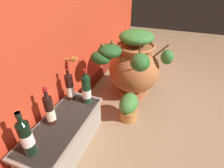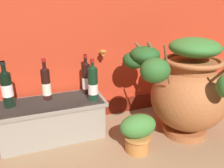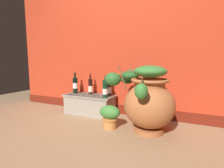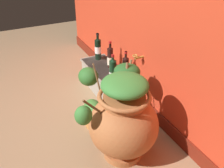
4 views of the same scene
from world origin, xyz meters
name	(u,v)px [view 2 (image 2 of 4)]	position (x,y,z in m)	size (l,w,h in m)	color
terracotta_urn	(186,90)	(0.42, 0.57, 0.39)	(0.80, 0.78, 0.80)	#B26638
stone_ledge	(53,118)	(-0.59, 0.89, 0.17)	(0.82, 0.34, 0.31)	#9E9384
wine_bottle_left	(46,83)	(-0.61, 0.96, 0.44)	(0.07, 0.07, 0.33)	black
wine_bottle_middle	(86,78)	(-0.28, 0.98, 0.44)	(0.07, 0.07, 0.33)	black
wine_bottle_right	(93,83)	(-0.27, 0.82, 0.45)	(0.08, 0.08, 0.33)	black
wine_bottle_back	(7,87)	(-0.88, 0.92, 0.46)	(0.08, 0.08, 0.35)	black
potted_shrub	(138,132)	(-0.03, 0.49, 0.16)	(0.27, 0.20, 0.29)	#CC7F3D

